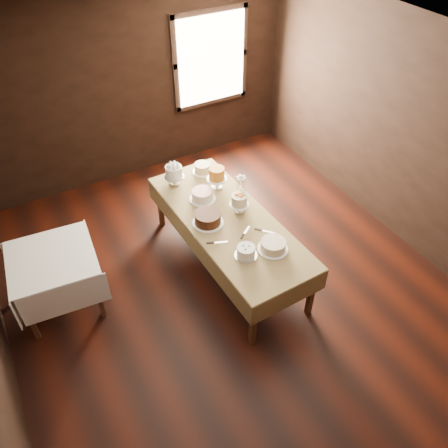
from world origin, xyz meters
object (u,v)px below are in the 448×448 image
at_px(cake_server_a, 247,230).
at_px(cake_server_d, 234,198).
at_px(cake_caramel, 217,179).
at_px(cake_cream, 273,246).
at_px(cake_lattice, 202,196).
at_px(cake_flowers, 239,204).
at_px(side_table, 52,263).
at_px(cake_chocolate, 208,218).
at_px(flower_vase, 241,195).
at_px(cake_server_e, 221,242).
at_px(cake_swirl, 246,252).
at_px(display_table, 228,223).
at_px(cake_speckled, 202,168).
at_px(cake_meringue, 174,176).
at_px(cake_server_b, 268,232).

bearing_deg(cake_server_a, cake_server_d, 38.66).
relative_size(cake_caramel, cake_cream, 0.77).
relative_size(cake_lattice, cake_flowers, 1.47).
distance_m(side_table, cake_cream, 2.42).
relative_size(cake_chocolate, cake_server_d, 1.76).
bearing_deg(flower_vase, cake_server_a, -113.55).
bearing_deg(cake_server_d, cake_server_a, -147.37).
relative_size(cake_caramel, cake_server_d, 1.25).
relative_size(cake_chocolate, cake_server_e, 1.76).
relative_size(cake_flowers, cake_swirl, 0.99).
bearing_deg(cake_caramel, flower_vase, -69.16).
distance_m(display_table, cake_caramel, 0.67).
bearing_deg(cake_speckled, cake_cream, -89.82).
bearing_deg(cake_swirl, cake_flowers, 65.19).
height_order(cake_speckled, cake_swirl, cake_swirl).
height_order(side_table, cake_server_d, cake_server_d).
distance_m(cake_meringue, cake_flowers, 0.99).
distance_m(cake_lattice, cake_server_e, 0.81).
xyz_separation_m(cake_meringue, cake_server_e, (-0.01, -1.26, -0.12)).
bearing_deg(side_table, cake_server_a, -17.40).
distance_m(cake_server_e, flower_vase, 0.82).
xyz_separation_m(cake_speckled, cake_server_b, (0.12, -1.43, -0.06)).
distance_m(cake_swirl, flower_vase, 0.99).
height_order(cake_speckled, flower_vase, flower_vase).
bearing_deg(flower_vase, cake_server_e, -136.07).
distance_m(cake_cream, cake_server_e, 0.58).
bearing_deg(cake_lattice, cake_server_e, -102.29).
relative_size(cake_caramel, cake_server_a, 1.25).
height_order(side_table, cake_server_a, cake_server_a).
bearing_deg(flower_vase, cake_swirl, -117.28).
distance_m(cake_swirl, cake_server_b, 0.47).
height_order(cake_chocolate, cake_cream, cake_chocolate).
distance_m(cake_speckled, cake_lattice, 0.59).
relative_size(cake_lattice, cake_swirl, 1.46).
bearing_deg(side_table, cake_server_b, -19.23).
bearing_deg(cake_cream, cake_flowers, 89.31).
bearing_deg(cake_swirl, cake_meringue, 94.58).
bearing_deg(cake_server_e, display_table, 70.83).
bearing_deg(cake_swirl, flower_vase, 62.72).
bearing_deg(cake_server_b, cake_meringue, 158.71).
distance_m(cake_speckled, cake_cream, 1.69).
relative_size(display_table, cake_swirl, 9.95).
relative_size(side_table, cake_flowers, 3.96).
xyz_separation_m(cake_lattice, cake_server_e, (-0.17, -0.79, -0.05)).
bearing_deg(cake_server_a, cake_cream, -112.94).
height_order(cake_swirl, cake_server_e, cake_swirl).
height_order(cake_flowers, cake_server_b, cake_flowers).
bearing_deg(flower_vase, cake_cream, -98.75).
height_order(cake_chocolate, cake_server_d, cake_chocolate).
height_order(cake_server_d, flower_vase, flower_vase).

